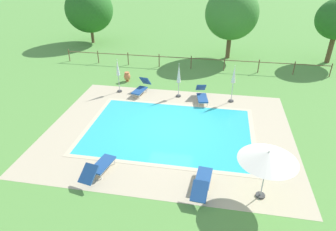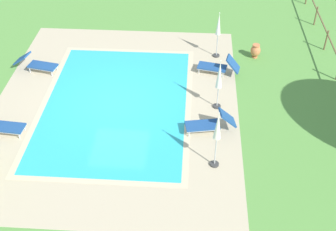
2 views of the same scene
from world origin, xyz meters
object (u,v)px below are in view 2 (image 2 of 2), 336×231
sun_lounger_north_near_steps (210,123)px  patio_umbrella_closed_row_centre (218,28)px  sun_lounger_north_far (218,66)px  patio_umbrella_closed_row_west (217,131)px  patio_umbrella_closed_row_mid_west (219,78)px  sun_lounger_north_end (37,64)px  terracotta_urn_near_fence (256,51)px  sun_lounger_north_mid (0,125)px

sun_lounger_north_near_steps → patio_umbrella_closed_row_centre: size_ratio=0.88×
sun_lounger_north_far → patio_umbrella_closed_row_west: bearing=-2.3°
sun_lounger_north_near_steps → patio_umbrella_closed_row_mid_west: patio_umbrella_closed_row_mid_west is taller
sun_lounger_north_near_steps → sun_lounger_north_end: (-3.76, -7.87, -0.01)m
sun_lounger_north_near_steps → sun_lounger_north_far: (-4.05, 0.41, 0.01)m
patio_umbrella_closed_row_mid_west → terracotta_urn_near_fence: size_ratio=3.23×
sun_lounger_north_end → patio_umbrella_closed_row_west: patio_umbrella_closed_row_west is taller
patio_umbrella_closed_row_west → patio_umbrella_closed_row_mid_west: (-3.38, 0.15, -0.16)m
sun_lounger_north_near_steps → sun_lounger_north_mid: 8.02m
sun_lounger_north_far → sun_lounger_north_end: bearing=-88.0°
patio_umbrella_closed_row_mid_west → patio_umbrella_closed_row_centre: patio_umbrella_closed_row_centre is taller
sun_lounger_north_end → sun_lounger_north_far: bearing=92.0°
sun_lounger_north_near_steps → patio_umbrella_closed_row_mid_west: 1.90m
sun_lounger_north_mid → sun_lounger_north_far: bearing=119.0°
sun_lounger_north_near_steps → patio_umbrella_closed_row_centre: patio_umbrella_closed_row_centre is taller
patio_umbrella_closed_row_mid_west → terracotta_urn_near_fence: bearing=154.8°
sun_lounger_north_near_steps → sun_lounger_north_far: sun_lounger_north_far is taller
sun_lounger_north_end → sun_lounger_north_near_steps: bearing=64.4°
sun_lounger_north_end → terracotta_urn_near_fence: 10.26m
sun_lounger_north_end → sun_lounger_north_mid: bearing=-1.8°
patio_umbrella_closed_row_mid_west → patio_umbrella_closed_row_centre: bearing=179.3°
patio_umbrella_closed_row_centre → sun_lounger_north_near_steps: bearing=-3.9°
sun_lounger_north_near_steps → terracotta_urn_near_fence: size_ratio=2.88×
sun_lounger_north_end → patio_umbrella_closed_row_mid_west: (2.22, 8.19, 1.08)m
sun_lounger_north_far → terracotta_urn_near_fence: (-1.52, 1.82, -0.01)m
sun_lounger_north_far → sun_lounger_north_mid: bearing=-61.0°
sun_lounger_north_near_steps → sun_lounger_north_far: 4.08m
patio_umbrella_closed_row_west → patio_umbrella_closed_row_centre: 7.41m
patio_umbrella_closed_row_mid_west → terracotta_urn_near_fence: (-4.04, 1.90, -1.08)m
terracotta_urn_near_fence → patio_umbrella_closed_row_west: bearing=-15.5°
sun_lounger_north_near_steps → sun_lounger_north_mid: sun_lounger_north_near_steps is taller
sun_lounger_north_near_steps → sun_lounger_north_end: size_ratio=0.96×
sun_lounger_north_end → patio_umbrella_closed_row_west: (5.61, 8.04, 1.25)m
patio_umbrella_closed_row_mid_west → sun_lounger_north_far: bearing=178.1°
sun_lounger_north_far → patio_umbrella_closed_row_west: patio_umbrella_closed_row_west is taller
sun_lounger_north_far → patio_umbrella_closed_row_centre: patio_umbrella_closed_row_centre is taller
sun_lounger_north_mid → sun_lounger_north_end: size_ratio=1.00×
sun_lounger_north_end → patio_umbrella_closed_row_centre: patio_umbrella_closed_row_centre is taller
sun_lounger_north_end → patio_umbrella_closed_row_centre: bearing=102.3°
patio_umbrella_closed_row_centre → patio_umbrella_closed_row_west: bearing=-1.6°
sun_lounger_north_mid → patio_umbrella_closed_row_centre: patio_umbrella_closed_row_centre is taller
patio_umbrella_closed_row_west → terracotta_urn_near_fence: size_ratio=3.42×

